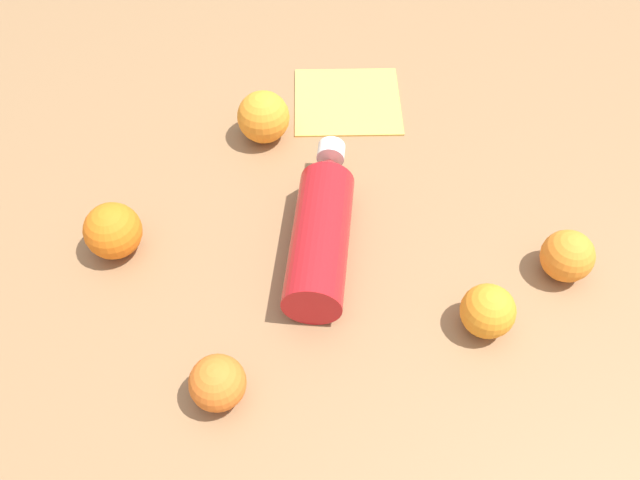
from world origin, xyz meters
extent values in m
plane|color=olive|center=(0.00, 0.00, 0.00)|extent=(2.40, 2.40, 0.00)
cylinder|color=red|center=(0.05, -0.04, 0.04)|extent=(0.10, 0.22, 0.07)
cone|color=red|center=(0.06, -0.16, 0.04)|extent=(0.08, 0.05, 0.07)
cylinder|color=white|center=(0.07, -0.20, 0.04)|extent=(0.04, 0.03, 0.04)
sphere|color=orange|center=(-0.17, 0.02, 0.03)|extent=(0.07, 0.07, 0.07)
sphere|color=orange|center=(-0.26, -0.09, 0.03)|extent=(0.07, 0.07, 0.07)
sphere|color=orange|center=(0.31, 0.01, 0.04)|extent=(0.08, 0.08, 0.08)
sphere|color=orange|center=(0.18, -0.24, 0.04)|extent=(0.08, 0.08, 0.08)
sphere|color=orange|center=(0.11, 0.18, 0.03)|extent=(0.06, 0.06, 0.06)
cube|color=#E5B24C|center=(0.07, -0.35, 0.00)|extent=(0.20, 0.20, 0.01)
camera|label=1|loc=(-0.07, 0.47, 0.72)|focal=37.45mm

